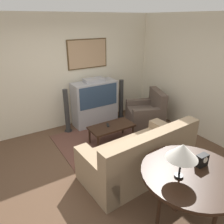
{
  "coord_description": "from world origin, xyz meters",
  "views": [
    {
      "loc": [
        -1.57,
        -2.88,
        2.58
      ],
      "look_at": [
        0.66,
        0.71,
        0.75
      ],
      "focal_mm": 35.0,
      "sensor_mm": 36.0,
      "label": 1
    }
  ],
  "objects_px": {
    "coffee_table": "(112,128)",
    "table_lamp": "(182,152)",
    "speaker_tower_left": "(67,112)",
    "speaker_tower_right": "(121,100)",
    "console_table": "(191,177)",
    "couch": "(139,158)",
    "tv": "(95,103)",
    "mantel_clock": "(202,160)",
    "armchair": "(146,114)"
  },
  "relations": [
    {
      "from": "console_table",
      "to": "speaker_tower_left",
      "type": "relative_size",
      "value": 1.16
    },
    {
      "from": "console_table",
      "to": "table_lamp",
      "type": "bearing_deg",
      "value": 170.55
    },
    {
      "from": "coffee_table",
      "to": "console_table",
      "type": "bearing_deg",
      "value": -96.05
    },
    {
      "from": "speaker_tower_left",
      "to": "mantel_clock",
      "type": "bearing_deg",
      "value": -79.36
    },
    {
      "from": "armchair",
      "to": "mantel_clock",
      "type": "bearing_deg",
      "value": -4.8
    },
    {
      "from": "tv",
      "to": "speaker_tower_left",
      "type": "height_order",
      "value": "tv"
    },
    {
      "from": "coffee_table",
      "to": "table_lamp",
      "type": "distance_m",
      "value": 2.44
    },
    {
      "from": "armchair",
      "to": "speaker_tower_left",
      "type": "relative_size",
      "value": 1.01
    },
    {
      "from": "armchair",
      "to": "speaker_tower_right",
      "type": "distance_m",
      "value": 0.8
    },
    {
      "from": "tv",
      "to": "speaker_tower_right",
      "type": "xyz_separation_m",
      "value": [
        0.78,
        -0.05,
        -0.07
      ]
    },
    {
      "from": "coffee_table",
      "to": "speaker_tower_left",
      "type": "bearing_deg",
      "value": 122.81
    },
    {
      "from": "couch",
      "to": "coffee_table",
      "type": "height_order",
      "value": "couch"
    },
    {
      "from": "console_table",
      "to": "coffee_table",
      "type": "bearing_deg",
      "value": 83.95
    },
    {
      "from": "armchair",
      "to": "speaker_tower_left",
      "type": "distance_m",
      "value": 2.02
    },
    {
      "from": "speaker_tower_left",
      "to": "speaker_tower_right",
      "type": "bearing_deg",
      "value": 0.0
    },
    {
      "from": "couch",
      "to": "speaker_tower_left",
      "type": "xyz_separation_m",
      "value": [
        -0.49,
        2.16,
        0.18
      ]
    },
    {
      "from": "console_table",
      "to": "mantel_clock",
      "type": "xyz_separation_m",
      "value": [
        0.21,
        0.03,
        0.15
      ]
    },
    {
      "from": "table_lamp",
      "to": "speaker_tower_right",
      "type": "distance_m",
      "value": 3.58
    },
    {
      "from": "mantel_clock",
      "to": "speaker_tower_left",
      "type": "xyz_separation_m",
      "value": [
        -0.61,
        3.25,
        -0.39
      ]
    },
    {
      "from": "couch",
      "to": "coffee_table",
      "type": "bearing_deg",
      "value": -100.94
    },
    {
      "from": "tv",
      "to": "speaker_tower_left",
      "type": "bearing_deg",
      "value": -176.45
    },
    {
      "from": "tv",
      "to": "couch",
      "type": "relative_size",
      "value": 0.61
    },
    {
      "from": "armchair",
      "to": "speaker_tower_left",
      "type": "height_order",
      "value": "speaker_tower_left"
    },
    {
      "from": "couch",
      "to": "mantel_clock",
      "type": "bearing_deg",
      "value": 93.02
    },
    {
      "from": "couch",
      "to": "table_lamp",
      "type": "bearing_deg",
      "value": 71.73
    },
    {
      "from": "coffee_table",
      "to": "speaker_tower_right",
      "type": "distance_m",
      "value": 1.36
    },
    {
      "from": "armchair",
      "to": "console_table",
      "type": "bearing_deg",
      "value": -8.2
    },
    {
      "from": "tv",
      "to": "speaker_tower_right",
      "type": "height_order",
      "value": "tv"
    },
    {
      "from": "tv",
      "to": "armchair",
      "type": "distance_m",
      "value": 1.36
    },
    {
      "from": "tv",
      "to": "mantel_clock",
      "type": "distance_m",
      "value": 3.32
    },
    {
      "from": "couch",
      "to": "tv",
      "type": "bearing_deg",
      "value": -101.06
    },
    {
      "from": "couch",
      "to": "console_table",
      "type": "xyz_separation_m",
      "value": [
        -0.09,
        -1.12,
        0.42
      ]
    },
    {
      "from": "tv",
      "to": "speaker_tower_right",
      "type": "relative_size",
      "value": 1.13
    },
    {
      "from": "speaker_tower_left",
      "to": "speaker_tower_right",
      "type": "relative_size",
      "value": 1.0
    },
    {
      "from": "armchair",
      "to": "coffee_table",
      "type": "height_order",
      "value": "armchair"
    },
    {
      "from": "coffee_table",
      "to": "speaker_tower_right",
      "type": "relative_size",
      "value": 0.91
    },
    {
      "from": "tv",
      "to": "speaker_tower_left",
      "type": "distance_m",
      "value": 0.78
    },
    {
      "from": "table_lamp",
      "to": "speaker_tower_right",
      "type": "bearing_deg",
      "value": 67.27
    },
    {
      "from": "table_lamp",
      "to": "speaker_tower_left",
      "type": "distance_m",
      "value": 3.32
    },
    {
      "from": "tv",
      "to": "mantel_clock",
      "type": "xyz_separation_m",
      "value": [
        -0.17,
        -3.3,
        0.32
      ]
    },
    {
      "from": "speaker_tower_left",
      "to": "tv",
      "type": "bearing_deg",
      "value": 3.55
    },
    {
      "from": "couch",
      "to": "console_table",
      "type": "bearing_deg",
      "value": 81.94
    },
    {
      "from": "speaker_tower_right",
      "to": "coffee_table",
      "type": "bearing_deg",
      "value": -132.89
    },
    {
      "from": "armchair",
      "to": "table_lamp",
      "type": "bearing_deg",
      "value": -11.72
    },
    {
      "from": "tv",
      "to": "coffee_table",
      "type": "relative_size",
      "value": 1.24
    },
    {
      "from": "coffee_table",
      "to": "table_lamp",
      "type": "height_order",
      "value": "table_lamp"
    },
    {
      "from": "coffee_table",
      "to": "speaker_tower_left",
      "type": "distance_m",
      "value": 1.19
    },
    {
      "from": "tv",
      "to": "table_lamp",
      "type": "height_order",
      "value": "table_lamp"
    },
    {
      "from": "speaker_tower_left",
      "to": "table_lamp",
      "type": "bearing_deg",
      "value": -86.5
    },
    {
      "from": "couch",
      "to": "speaker_tower_right",
      "type": "relative_size",
      "value": 1.86
    }
  ]
}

